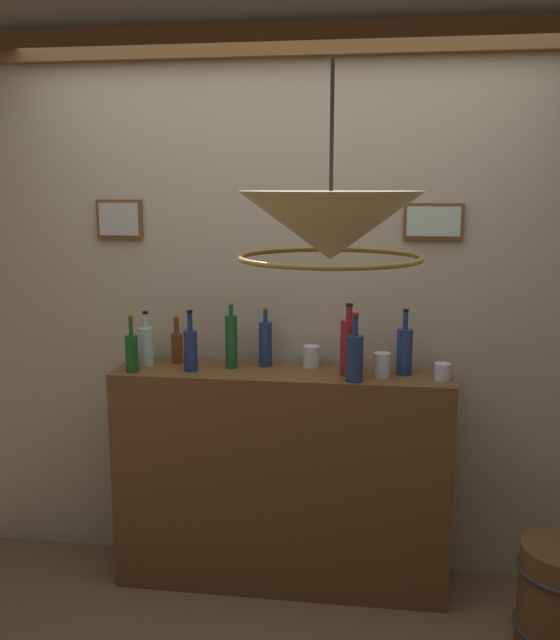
{
  "coord_description": "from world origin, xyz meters",
  "views": [
    {
      "loc": [
        0.44,
        -2.27,
        1.88
      ],
      "look_at": [
        0.0,
        0.8,
        1.29
      ],
      "focal_mm": 40.13,
      "sensor_mm": 36.0,
      "label": 1
    }
  ],
  "objects_px": {
    "liquor_bottle_vodka": "(355,357)",
    "glass_tumbler_rocks": "(442,372)",
    "liquor_bottle_rye": "(146,346)",
    "liquor_bottle_amaro": "(265,343)",
    "glass_tumbler_highball": "(311,356)",
    "glass_tumbler_shot": "(382,365)",
    "liquor_bottle_tequila": "(405,350)",
    "pendant_lamp": "(331,228)",
    "liquor_bottle_scotch": "(349,346)",
    "liquor_bottle_brandy": "(132,352)",
    "liquor_bottle_bourbon": "(231,341)",
    "liquor_bottle_port": "(177,345)",
    "liquor_bottle_sherry": "(191,349)"
  },
  "relations": [
    {
      "from": "liquor_bottle_vodka",
      "to": "glass_tumbler_shot",
      "type": "height_order",
      "value": "liquor_bottle_vodka"
    },
    {
      "from": "liquor_bottle_sherry",
      "to": "liquor_bottle_bourbon",
      "type": "distance_m",
      "value": 0.19
    },
    {
      "from": "liquor_bottle_sherry",
      "to": "liquor_bottle_brandy",
      "type": "height_order",
      "value": "liquor_bottle_sherry"
    },
    {
      "from": "liquor_bottle_bourbon",
      "to": "glass_tumbler_highball",
      "type": "relative_size",
      "value": 3.14
    },
    {
      "from": "liquor_bottle_port",
      "to": "liquor_bottle_sherry",
      "type": "bearing_deg",
      "value": -52.66
    },
    {
      "from": "glass_tumbler_highball",
      "to": "liquor_bottle_scotch",
      "type": "bearing_deg",
      "value": -34.64
    },
    {
      "from": "liquor_bottle_amaro",
      "to": "liquor_bottle_vodka",
      "type": "relative_size",
      "value": 0.94
    },
    {
      "from": "liquor_bottle_rye",
      "to": "glass_tumbler_shot",
      "type": "height_order",
      "value": "liquor_bottle_rye"
    },
    {
      "from": "glass_tumbler_rocks",
      "to": "pendant_lamp",
      "type": "height_order",
      "value": "pendant_lamp"
    },
    {
      "from": "liquor_bottle_port",
      "to": "glass_tumbler_highball",
      "type": "relative_size",
      "value": 2.37
    },
    {
      "from": "liquor_bottle_vodka",
      "to": "liquor_bottle_bourbon",
      "type": "xyz_separation_m",
      "value": [
        -0.57,
        0.15,
        0.02
      ]
    },
    {
      "from": "liquor_bottle_tequila",
      "to": "glass_tumbler_rocks",
      "type": "relative_size",
      "value": 3.91
    },
    {
      "from": "liquor_bottle_vodka",
      "to": "glass_tumbler_rocks",
      "type": "height_order",
      "value": "liquor_bottle_vodka"
    },
    {
      "from": "liquor_bottle_tequila",
      "to": "glass_tumbler_highball",
      "type": "height_order",
      "value": "liquor_bottle_tequila"
    },
    {
      "from": "liquor_bottle_port",
      "to": "pendant_lamp",
      "type": "xyz_separation_m",
      "value": [
        0.8,
        -1.06,
        0.63
      ]
    },
    {
      "from": "liquor_bottle_amaro",
      "to": "liquor_bottle_scotch",
      "type": "xyz_separation_m",
      "value": [
        0.39,
        -0.11,
        0.02
      ]
    },
    {
      "from": "liquor_bottle_tequila",
      "to": "pendant_lamp",
      "type": "relative_size",
      "value": 0.51
    },
    {
      "from": "liquor_bottle_tequila",
      "to": "pendant_lamp",
      "type": "height_order",
      "value": "pendant_lamp"
    },
    {
      "from": "liquor_bottle_tequila",
      "to": "liquor_bottle_scotch",
      "type": "height_order",
      "value": "liquor_bottle_scotch"
    },
    {
      "from": "liquor_bottle_rye",
      "to": "liquor_bottle_scotch",
      "type": "xyz_separation_m",
      "value": [
        0.95,
        -0.04,
        0.04
      ]
    },
    {
      "from": "liquor_bottle_amaro",
      "to": "liquor_bottle_brandy",
      "type": "height_order",
      "value": "liquor_bottle_amaro"
    },
    {
      "from": "pendant_lamp",
      "to": "liquor_bottle_scotch",
      "type": "bearing_deg",
      "value": 88.9
    },
    {
      "from": "liquor_bottle_scotch",
      "to": "liquor_bottle_vodka",
      "type": "bearing_deg",
      "value": -72.68
    },
    {
      "from": "liquor_bottle_sherry",
      "to": "liquor_bottle_port",
      "type": "distance_m",
      "value": 0.17
    },
    {
      "from": "liquor_bottle_bourbon",
      "to": "pendant_lamp",
      "type": "height_order",
      "value": "pendant_lamp"
    },
    {
      "from": "pendant_lamp",
      "to": "liquor_bottle_rye",
      "type": "bearing_deg",
      "value": 133.13
    },
    {
      "from": "liquor_bottle_tequila",
      "to": "liquor_bottle_amaro",
      "type": "distance_m",
      "value": 0.64
    },
    {
      "from": "glass_tumbler_rocks",
      "to": "glass_tumbler_shot",
      "type": "height_order",
      "value": "glass_tumbler_shot"
    },
    {
      "from": "liquor_bottle_tequila",
      "to": "glass_tumbler_shot",
      "type": "bearing_deg",
      "value": -152.17
    },
    {
      "from": "liquor_bottle_sherry",
      "to": "glass_tumbler_highball",
      "type": "distance_m",
      "value": 0.56
    },
    {
      "from": "liquor_bottle_vodka",
      "to": "glass_tumbler_highball",
      "type": "distance_m",
      "value": 0.31
    },
    {
      "from": "liquor_bottle_rye",
      "to": "liquor_bottle_amaro",
      "type": "xyz_separation_m",
      "value": [
        0.56,
        0.07,
        0.01
      ]
    },
    {
      "from": "liquor_bottle_port",
      "to": "glass_tumbler_rocks",
      "type": "bearing_deg",
      "value": -6.32
    },
    {
      "from": "liquor_bottle_amaro",
      "to": "glass_tumbler_shot",
      "type": "bearing_deg",
      "value": -11.64
    },
    {
      "from": "liquor_bottle_amaro",
      "to": "glass_tumbler_shot",
      "type": "xyz_separation_m",
      "value": [
        0.54,
        -0.11,
        -0.06
      ]
    },
    {
      "from": "glass_tumbler_highball",
      "to": "glass_tumbler_shot",
      "type": "relative_size",
      "value": 0.93
    },
    {
      "from": "liquor_bottle_brandy",
      "to": "glass_tumbler_rocks",
      "type": "distance_m",
      "value": 1.39
    },
    {
      "from": "liquor_bottle_port",
      "to": "liquor_bottle_vodka",
      "type": "bearing_deg",
      "value": -13.49
    },
    {
      "from": "glass_tumbler_shot",
      "to": "pendant_lamp",
      "type": "xyz_separation_m",
      "value": [
        -0.17,
        -0.95,
        0.66
      ]
    },
    {
      "from": "liquor_bottle_vodka",
      "to": "liquor_bottle_port",
      "type": "height_order",
      "value": "liquor_bottle_vodka"
    },
    {
      "from": "glass_tumbler_rocks",
      "to": "glass_tumbler_highball",
      "type": "relative_size",
      "value": 0.77
    },
    {
      "from": "glass_tumbler_rocks",
      "to": "liquor_bottle_brandy",
      "type": "bearing_deg",
      "value": -177.74
    },
    {
      "from": "liquor_bottle_rye",
      "to": "liquor_bottle_vodka",
      "type": "height_order",
      "value": "liquor_bottle_vodka"
    },
    {
      "from": "liquor_bottle_tequila",
      "to": "liquor_bottle_amaro",
      "type": "xyz_separation_m",
      "value": [
        -0.64,
        0.06,
        0.0
      ]
    },
    {
      "from": "glass_tumbler_shot",
      "to": "pendant_lamp",
      "type": "bearing_deg",
      "value": -100.0
    },
    {
      "from": "liquor_bottle_scotch",
      "to": "liquor_bottle_bourbon",
      "type": "bearing_deg",
      "value": 174.81
    },
    {
      "from": "liquor_bottle_tequila",
      "to": "liquor_bottle_vodka",
      "type": "xyz_separation_m",
      "value": [
        -0.22,
        -0.15,
        -0.0
      ]
    },
    {
      "from": "liquor_bottle_brandy",
      "to": "liquor_bottle_port",
      "type": "bearing_deg",
      "value": 50.78
    },
    {
      "from": "liquor_bottle_amaro",
      "to": "glass_tumbler_highball",
      "type": "distance_m",
      "value": 0.22
    },
    {
      "from": "liquor_bottle_rye",
      "to": "liquor_bottle_bourbon",
      "type": "distance_m",
      "value": 0.41
    }
  ]
}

